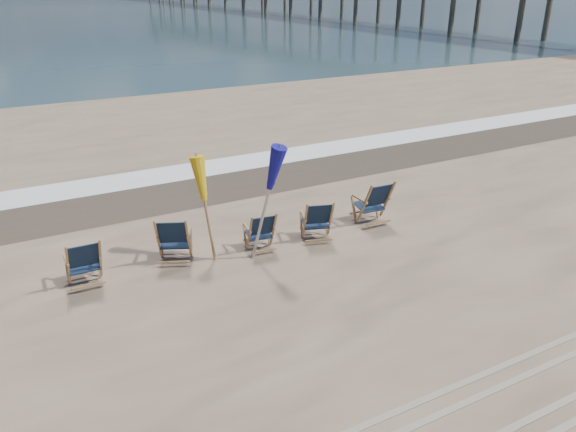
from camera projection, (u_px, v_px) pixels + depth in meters
name	position (u px, v px, depth m)	size (l,w,h in m)	color
surf_foam	(186.00, 171.00, 15.98)	(200.00, 1.40, 0.01)	silver
wet_sand_strip	(205.00, 187.00, 14.76)	(200.00, 2.60, 0.00)	#42362A
tire_tracks	(479.00, 419.00, 7.01)	(80.00, 1.30, 0.01)	gray
beach_chair_0	(101.00, 260.00, 9.92)	(0.62, 0.70, 0.97)	#111F33
beach_chair_1	(188.00, 240.00, 10.64)	(0.65, 0.73, 1.02)	#111F33
beach_chair_2	(274.00, 230.00, 11.19)	(0.57, 0.64, 0.89)	#111F33
beach_chair_3	(331.00, 220.00, 11.56)	(0.62, 0.69, 0.96)	#111F33
beach_chair_4	(388.00, 201.00, 12.43)	(0.68, 0.77, 1.07)	#111F33
umbrella_yellow	(205.00, 185.00, 10.50)	(0.30, 0.30, 2.04)	#A67A4A
umbrella_blue	(264.00, 169.00, 10.19)	(0.30, 0.30, 2.42)	#A5A5AD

